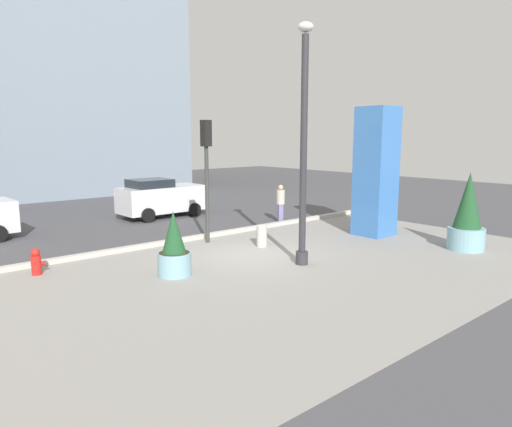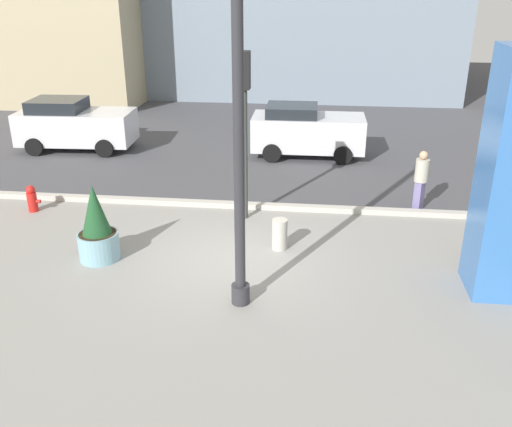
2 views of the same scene
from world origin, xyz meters
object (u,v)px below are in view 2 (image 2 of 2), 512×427
object	(u,v)px
lamp_post	(239,138)
fire_hydrant	(32,199)
car_passing_lane	(74,125)
pedestrian_by_curb	(421,178)
concrete_bollard	(280,234)
traffic_light_far_side	(245,109)
car_curb_west	(306,131)
potted_plant_near_right	(97,229)

from	to	relation	value
lamp_post	fire_hydrant	size ratio (longest dim) A/B	9.13
car_passing_lane	pedestrian_by_curb	size ratio (longest dim) A/B	2.52
concrete_bollard	traffic_light_far_side	world-z (taller)	traffic_light_far_side
concrete_bollard	car_curb_west	xyz separation A→B (m)	(0.35, 7.62, 0.54)
fire_hydrant	car_passing_lane	size ratio (longest dim) A/B	0.18
car_curb_west	concrete_bollard	bearing A→B (deg)	-92.66
potted_plant_near_right	fire_hydrant	xyz separation A→B (m)	(-2.85, 2.50, -0.38)
potted_plant_near_right	traffic_light_far_side	distance (m)	4.58
concrete_bollard	car_passing_lane	xyz separation A→B (m)	(-8.16, 7.48, 0.56)
lamp_post	potted_plant_near_right	size ratio (longest dim) A/B	3.83
fire_hydrant	concrete_bollard	size ratio (longest dim) A/B	1.00
lamp_post	pedestrian_by_curb	size ratio (longest dim) A/B	4.09
car_passing_lane	potted_plant_near_right	bearing A→B (deg)	-63.89
potted_plant_near_right	traffic_light_far_side	bearing A→B (deg)	42.51
car_passing_lane	pedestrian_by_curb	world-z (taller)	car_passing_lane
potted_plant_near_right	fire_hydrant	world-z (taller)	potted_plant_near_right
lamp_post	car_passing_lane	distance (m)	12.73
pedestrian_by_curb	fire_hydrant	bearing A→B (deg)	-172.69
lamp_post	car_passing_lane	world-z (taller)	lamp_post
traffic_light_far_side	car_curb_west	size ratio (longest dim) A/B	1.09
car_curb_west	pedestrian_by_curb	xyz separation A→B (m)	(3.24, -4.76, 0.01)
potted_plant_near_right	car_curb_west	size ratio (longest dim) A/B	0.45
car_curb_west	car_passing_lane	bearing A→B (deg)	-179.06
fire_hydrant	pedestrian_by_curb	world-z (taller)	pedestrian_by_curb
pedestrian_by_curb	traffic_light_far_side	bearing A→B (deg)	-166.46
car_passing_lane	car_curb_west	bearing A→B (deg)	0.94
lamp_post	pedestrian_by_curb	world-z (taller)	lamp_post
fire_hydrant	lamp_post	bearing A→B (deg)	-32.30
fire_hydrant	car_curb_west	xyz separation A→B (m)	(7.22, 6.10, 0.55)
traffic_light_far_side	pedestrian_by_curb	size ratio (longest dim) A/B	2.57
lamp_post	pedestrian_by_curb	bearing A→B (deg)	51.89
concrete_bollard	pedestrian_by_curb	size ratio (longest dim) A/B	0.45
car_curb_west	car_passing_lane	world-z (taller)	car_passing_lane
car_curb_west	car_passing_lane	xyz separation A→B (m)	(-8.51, -0.14, 0.01)
potted_plant_near_right	concrete_bollard	xyz separation A→B (m)	(4.01, 0.98, -0.37)
fire_hydrant	pedestrian_by_curb	size ratio (longest dim) A/B	0.45
potted_plant_near_right	traffic_light_far_side	size ratio (longest dim) A/B	0.41
car_passing_lane	traffic_light_far_side	bearing A→B (deg)	-38.86
concrete_bollard	car_passing_lane	size ratio (longest dim) A/B	0.18
lamp_post	potted_plant_near_right	world-z (taller)	lamp_post
concrete_bollard	pedestrian_by_curb	bearing A→B (deg)	38.51
concrete_bollard	fire_hydrant	bearing A→B (deg)	167.52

